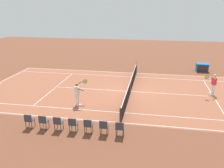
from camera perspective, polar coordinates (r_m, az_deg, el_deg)
ground_plane at (r=19.48m, az=4.43°, el=-1.77°), size 60.00×60.00×0.00m
court_slab at (r=19.48m, az=4.43°, el=-1.77°), size 24.20×11.40×0.00m
court_line_markings at (r=19.48m, az=4.43°, el=-1.76°), size 23.85×11.05×0.01m
tennis_net at (r=19.32m, az=4.46°, el=-0.41°), size 0.10×11.70×1.08m
tennis_player_near at (r=16.64m, az=-8.24°, el=-2.11°), size 0.74×1.09×1.70m
tennis_player_far at (r=20.04m, az=23.04°, el=0.15°), size 1.00×0.85×1.70m
tennis_ball at (r=16.49m, az=1.24°, el=-5.46°), size 0.07×0.07×0.07m
spectator_chair_0 at (r=12.86m, az=1.87°, el=-10.37°), size 0.44×0.44×0.88m
spectator_chair_1 at (r=12.99m, az=-1.97°, el=-10.05°), size 0.44×0.44×0.88m
spectator_chair_2 at (r=13.18m, az=-5.70°, el=-9.69°), size 0.44×0.44×0.88m
spectator_chair_3 at (r=13.43m, az=-9.31°, el=-9.31°), size 0.44×0.44×0.88m
spectator_chair_4 at (r=13.72m, az=-12.76°, el=-8.90°), size 0.44×0.44×0.88m
spectator_chair_5 at (r=14.06m, az=-16.06°, el=-8.49°), size 0.44×0.44×0.88m
spectator_chair_6 at (r=14.45m, az=-19.18°, el=-8.07°), size 0.44×0.44×0.88m
equipment_cart_tarped at (r=26.84m, az=20.71°, el=3.72°), size 1.25×0.84×0.85m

